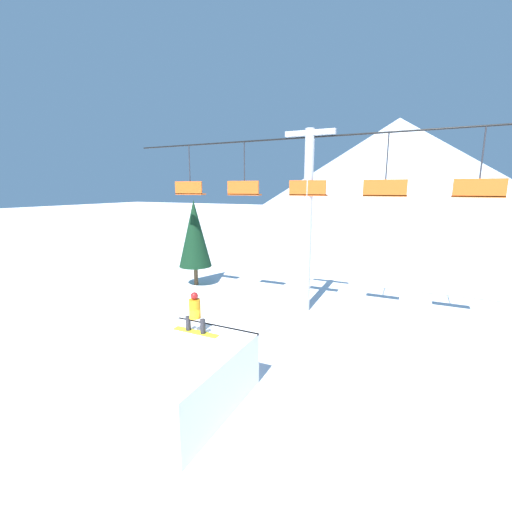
% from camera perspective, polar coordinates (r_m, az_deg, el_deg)
% --- Properties ---
extents(ground_plane, '(220.00, 220.00, 0.00)m').
position_cam_1_polar(ground_plane, '(11.27, -14.05, -22.36)').
color(ground_plane, white).
extents(mountain_ridge, '(68.84, 68.84, 21.70)m').
position_cam_1_polar(mountain_ridge, '(87.96, 22.34, 13.51)').
color(mountain_ridge, silver).
rests_on(mountain_ridge, ground_plane).
extents(snow_ramp, '(3.10, 3.98, 1.71)m').
position_cam_1_polar(snow_ramp, '(10.61, -12.50, -19.15)').
color(snow_ramp, white).
rests_on(snow_ramp, ground_plane).
extents(snowboarder, '(1.59, 0.36, 1.32)m').
position_cam_1_polar(snowboarder, '(10.96, -10.14, -9.32)').
color(snowboarder, yellow).
rests_on(snowboarder, snow_ramp).
extents(chairlift, '(20.38, 0.44, 8.90)m').
position_cam_1_polar(chairlift, '(16.89, 8.62, 8.29)').
color(chairlift, '#B2B2B7').
rests_on(chairlift, ground_plane).
extents(pine_tree_near, '(2.07, 2.07, 5.46)m').
position_cam_1_polar(pine_tree_near, '(21.96, -10.21, 3.68)').
color(pine_tree_near, '#4C3823').
rests_on(pine_tree_near, ground_plane).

